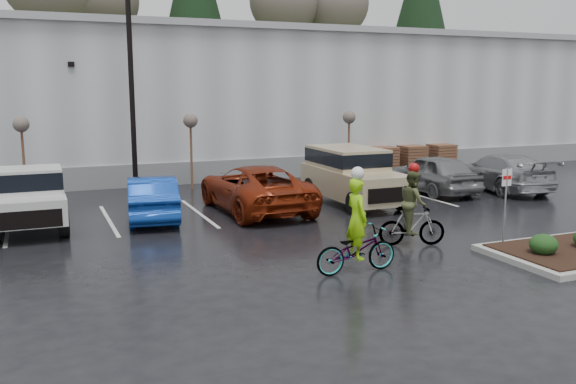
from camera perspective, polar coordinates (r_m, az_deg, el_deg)
name	(u,v)px	position (r m, az deg, el deg)	size (l,w,h in m)	color
ground	(384,268)	(14.95, 8.96, -7.00)	(120.00, 120.00, 0.00)	black
warehouse	(178,99)	(34.98, -10.25, 8.60)	(60.50, 15.50, 7.20)	#A6A8AA
wooded_ridge	(122,101)	(57.67, -15.25, 8.19)	(80.00, 25.00, 6.00)	#263A18
lamppost	(130,50)	(24.46, -14.57, 12.77)	(0.50, 1.00, 9.22)	black
sapling_west	(21,129)	(25.21, -23.68, 5.43)	(0.60, 0.60, 3.20)	#4E2E1F
sapling_mid	(191,125)	(25.93, -9.11, 6.23)	(0.60, 0.60, 3.20)	#4E2E1F
sapling_east	(349,121)	(28.63, 5.74, 6.63)	(0.60, 0.60, 3.20)	#4E2E1F
pallet_stack_a	(383,160)	(30.91, 8.88, 2.97)	(1.20, 1.20, 1.35)	#4E2E1F
pallet_stack_b	(412,159)	(31.83, 11.49, 3.09)	(1.20, 1.20, 1.35)	#4E2E1F
pallet_stack_c	(441,157)	(32.87, 14.10, 3.20)	(1.20, 1.20, 1.35)	#4E2E1F
shrub_a	(544,244)	(16.54, 22.80, -4.54)	(0.70, 0.70, 0.52)	#133715
fire_lane_sign	(506,198)	(17.04, 19.69, -0.52)	(0.30, 0.05, 2.20)	gray
pickup_white	(29,196)	(20.40, -23.09, -0.33)	(2.10, 5.20, 1.96)	#BBBCB7
car_blue	(152,198)	(20.39, -12.61, -0.52)	(1.52, 4.37, 1.44)	navy
car_red	(255,188)	(21.27, -3.11, 0.37)	(2.68, 5.82, 1.62)	maroon
suv_tan	(354,176)	(22.61, 6.21, 1.45)	(2.20, 5.10, 2.06)	tan
car_grey	(433,173)	(25.66, 13.39, 1.71)	(1.88, 4.67, 1.59)	slate
car_far_silver	(501,172)	(27.06, 19.33, 1.77)	(2.16, 5.31, 1.54)	#9B9DA2
cyclist_hivis	(356,241)	(14.28, 6.41, -4.55)	(2.08, 0.76, 2.50)	#3F3F44
cyclist_olive	(412,216)	(16.92, 11.56, -2.19)	(1.83, 1.04, 2.28)	#3F3F44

